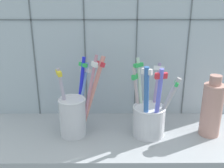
# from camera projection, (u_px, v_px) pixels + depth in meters

# --- Properties ---
(counter_slab) EXTENTS (0.64, 0.22, 0.02)m
(counter_slab) POSITION_uv_depth(u_px,v_px,m) (112.00, 138.00, 0.63)
(counter_slab) COLOR #9EA3A8
(counter_slab) RESTS_ON ground
(tile_wall_back) EXTENTS (0.64, 0.02, 0.45)m
(tile_wall_back) POSITION_uv_depth(u_px,v_px,m) (112.00, 37.00, 0.67)
(tile_wall_back) COLOR #B2C1CC
(tile_wall_back) RESTS_ON ground
(toothbrush_cup_left) EXTENTS (0.11, 0.09, 0.18)m
(toothbrush_cup_left) POSITION_uv_depth(u_px,v_px,m) (76.00, 112.00, 0.61)
(toothbrush_cup_left) COLOR silver
(toothbrush_cup_left) RESTS_ON counter_slab
(toothbrush_cup_right) EXTENTS (0.11, 0.11, 0.17)m
(toothbrush_cup_right) POSITION_uv_depth(u_px,v_px,m) (150.00, 116.00, 0.61)
(toothbrush_cup_right) COLOR silver
(toothbrush_cup_right) RESTS_ON counter_slab
(ceramic_vase) EXTENTS (0.05, 0.05, 0.14)m
(ceramic_vase) POSITION_uv_depth(u_px,v_px,m) (212.00, 108.00, 0.61)
(ceramic_vase) COLOR tan
(ceramic_vase) RESTS_ON counter_slab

